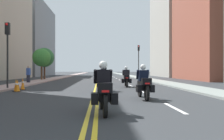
# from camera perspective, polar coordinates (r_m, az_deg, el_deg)

# --- Properties ---
(ground_plane) EXTENTS (264.00, 264.00, 0.00)m
(ground_plane) POSITION_cam_1_polar(r_m,az_deg,el_deg) (48.31, -3.07, -1.57)
(ground_plane) COLOR #2D2F32
(sidewalk_left) EXTENTS (2.12, 144.00, 0.12)m
(sidewalk_left) POSITION_cam_1_polar(r_m,az_deg,el_deg) (48.80, -10.94, -1.49)
(sidewalk_left) COLOR #A98F8B
(sidewalk_left) RESTS_ON ground
(sidewalk_right) EXTENTS (2.12, 144.00, 0.12)m
(sidewalk_right) POSITION_cam_1_polar(r_m,az_deg,el_deg) (48.73, 4.82, -1.49)
(sidewalk_right) COLOR gray
(sidewalk_right) RESTS_ON ground
(centreline_yellow_inner) EXTENTS (0.12, 132.00, 0.01)m
(centreline_yellow_inner) POSITION_cam_1_polar(r_m,az_deg,el_deg) (48.31, -3.21, -1.57)
(centreline_yellow_inner) COLOR yellow
(centreline_yellow_inner) RESTS_ON ground
(centreline_yellow_outer) EXTENTS (0.12, 132.00, 0.01)m
(centreline_yellow_outer) POSITION_cam_1_polar(r_m,az_deg,el_deg) (48.31, -2.93, -1.57)
(centreline_yellow_outer) COLOR yellow
(centreline_yellow_outer) RESTS_ON ground
(lane_dashes_white) EXTENTS (0.14, 56.40, 0.01)m
(lane_dashes_white) POSITION_cam_1_polar(r_m,az_deg,el_deg) (29.43, 2.24, -2.57)
(lane_dashes_white) COLOR silver
(lane_dashes_white) RESTS_ON ground
(building_left_2) EXTENTS (9.83, 20.43, 16.35)m
(building_left_2) POSITION_cam_1_polar(r_m,az_deg,el_deg) (59.42, -19.68, 6.62)
(building_left_2) COLOR slate
(building_left_2) RESTS_ON ground
(building_right_2) EXTENTS (7.14, 15.92, 25.75)m
(building_right_2) POSITION_cam_1_polar(r_m,az_deg,el_deg) (52.52, 14.62, 12.70)
(building_right_2) COLOR #A49F95
(building_right_2) RESTS_ON ground
(motorcycle_0) EXTENTS (0.78, 2.16, 1.60)m
(motorcycle_0) POSITION_cam_1_polar(r_m,az_deg,el_deg) (7.36, -2.02, -5.11)
(motorcycle_0) COLOR black
(motorcycle_0) RESTS_ON ground
(motorcycle_1) EXTENTS (0.77, 2.31, 1.59)m
(motorcycle_1) POSITION_cam_1_polar(r_m,az_deg,el_deg) (11.10, 7.43, -3.40)
(motorcycle_1) COLOR black
(motorcycle_1) RESTS_ON ground
(motorcycle_2) EXTENTS (0.77, 2.06, 1.56)m
(motorcycle_2) POSITION_cam_1_polar(r_m,az_deg,el_deg) (15.16, -1.73, -2.57)
(motorcycle_2) COLOR black
(motorcycle_2) RESTS_ON ground
(motorcycle_3) EXTENTS (0.78, 2.24, 1.62)m
(motorcycle_3) POSITION_cam_1_polar(r_m,az_deg,el_deg) (19.04, 3.37, -2.01)
(motorcycle_3) COLOR black
(motorcycle_3) RESTS_ON ground
(motorcycle_4) EXTENTS (0.77, 2.24, 1.68)m
(motorcycle_4) POSITION_cam_1_polar(r_m,az_deg,el_deg) (22.88, -2.26, -1.65)
(motorcycle_4) COLOR black
(motorcycle_4) RESTS_ON ground
(traffic_cone_0) EXTENTS (0.37, 0.37, 0.74)m
(traffic_cone_0) POSITION_cam_1_polar(r_m,az_deg,el_deg) (15.85, -21.33, -3.46)
(traffic_cone_0) COLOR black
(traffic_cone_0) RESTS_ON ground
(traffic_cone_1) EXTENTS (0.34, 0.34, 0.78)m
(traffic_cone_1) POSITION_cam_1_polar(r_m,az_deg,el_deg) (16.01, -21.61, -3.35)
(traffic_cone_1) COLOR black
(traffic_cone_1) RESTS_ON ground
(traffic_cone_2) EXTENTS (0.31, 0.31, 0.82)m
(traffic_cone_2) POSITION_cam_1_polar(r_m,az_deg,el_deg) (17.27, -20.23, -3.03)
(traffic_cone_2) COLOR black
(traffic_cone_2) RESTS_ON ground
(traffic_light_near) EXTENTS (0.28, 0.38, 4.51)m
(traffic_light_near) POSITION_cam_1_polar(r_m,az_deg,el_deg) (17.91, -23.36, 5.83)
(traffic_light_near) COLOR black
(traffic_light_near) RESTS_ON ground
(traffic_light_far) EXTENTS (0.28, 0.38, 5.05)m
(traffic_light_far) POSITION_cam_1_polar(r_m,az_deg,el_deg) (36.81, 6.27, 3.35)
(traffic_light_far) COLOR black
(traffic_light_far) RESTS_ON ground
(pedestrian_1) EXTENTS (0.42, 0.36, 1.74)m
(pedestrian_1) POSITION_cam_1_polar(r_m,az_deg,el_deg) (24.79, -19.05, -0.99)
(pedestrian_1) COLOR #202330
(pedestrian_1) RESTS_ON ground
(street_tree_0) EXTENTS (2.29, 2.29, 4.06)m
(street_tree_0) POSITION_cam_1_polar(r_m,az_deg,el_deg) (32.08, -16.21, 2.80)
(street_tree_0) COLOR #513521
(street_tree_0) RESTS_ON ground
(street_tree_1) EXTENTS (2.50, 2.50, 4.22)m
(street_tree_1) POSITION_cam_1_polar(r_m,az_deg,el_deg) (32.95, -15.59, 2.83)
(street_tree_1) COLOR #503524
(street_tree_1) RESTS_ON ground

